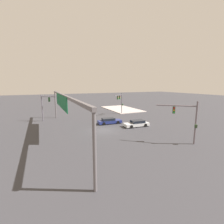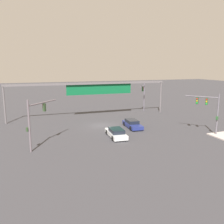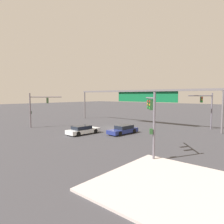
% 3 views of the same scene
% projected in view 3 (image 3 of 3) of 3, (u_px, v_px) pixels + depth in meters
% --- Properties ---
extents(ground_plane, '(222.88, 222.88, 0.00)m').
position_uv_depth(ground_plane, '(114.00, 128.00, 33.44)').
color(ground_plane, '#3A393E').
extents(traffic_signal_near_corner, '(3.79, 4.12, 5.85)m').
position_uv_depth(traffic_signal_near_corner, '(37.00, 105.00, 33.89)').
color(traffic_signal_near_corner, '#665C63').
rests_on(traffic_signal_near_corner, ground).
extents(traffic_signal_opposite_side, '(2.78, 3.49, 5.85)m').
position_uv_depth(traffic_signal_opposite_side, '(207.00, 105.00, 32.08)').
color(traffic_signal_opposite_side, slate).
rests_on(traffic_signal_opposite_side, ground).
extents(traffic_signal_cross_street, '(2.96, 3.82, 5.73)m').
position_uv_depth(traffic_signal_cross_street, '(152.00, 114.00, 17.66)').
color(traffic_signal_cross_street, '#5E5A65').
rests_on(traffic_signal_cross_street, ground).
extents(overhead_sign_gantry, '(29.76, 0.43, 6.49)m').
position_uv_depth(overhead_sign_gantry, '(139.00, 95.00, 37.64)').
color(overhead_sign_gantry, slate).
rests_on(overhead_sign_gantry, ground).
extents(sedan_car_approaching, '(2.15, 4.98, 1.21)m').
position_uv_depth(sedan_car_approaching, '(123.00, 130.00, 28.63)').
color(sedan_car_approaching, navy).
rests_on(sedan_car_approaching, ground).
extents(sedan_car_waiting_far, '(2.19, 4.96, 1.21)m').
position_uv_depth(sedan_car_waiting_far, '(83.00, 130.00, 28.40)').
color(sedan_car_waiting_far, silver).
rests_on(sedan_car_waiting_far, ground).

